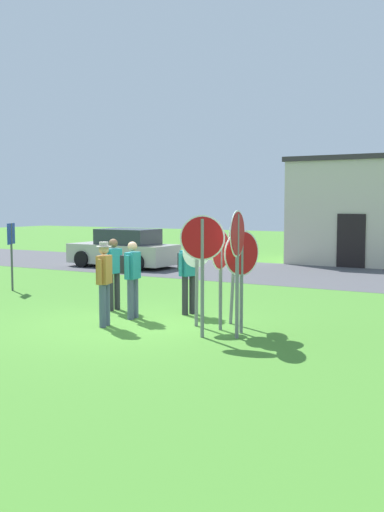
{
  "coord_description": "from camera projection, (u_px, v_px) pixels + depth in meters",
  "views": [
    {
      "loc": [
        7.32,
        -10.18,
        2.53
      ],
      "look_at": [
        0.5,
        1.85,
        1.3
      ],
      "focal_mm": 42.11,
      "sensor_mm": 36.0,
      "label": 1
    }
  ],
  "objects": [
    {
      "name": "stop_sign_rear_right",
      "position": [
        202.0,
        253.0,
        11.16
      ],
      "size": [
        0.78,
        0.36,
        2.3
      ],
      "color": "slate",
      "rests_on": "ground"
    },
    {
      "name": "person_with_sunhat",
      "position": [
        132.0,
        274.0,
        13.07
      ],
      "size": [
        0.39,
        0.57,
        1.69
      ],
      "color": "#4C5670",
      "rests_on": "ground"
    },
    {
      "name": "street_asphalt",
      "position": [
        293.0,
        274.0,
        21.37
      ],
      "size": [
        60.0,
        6.4,
        0.01
      ],
      "primitive_type": "cube",
      "color": "#4C4C51",
      "rests_on": "ground"
    },
    {
      "name": "info_panel_leftmost",
      "position": [
        11.0,
        244.0,
        17.21
      ],
      "size": [
        0.3,
        0.54,
        1.95
      ],
      "color": "#4C4C51",
      "rests_on": "ground"
    },
    {
      "name": "stop_sign_far_back",
      "position": [
        221.0,
        262.0,
        11.85
      ],
      "size": [
        0.07,
        0.79,
        2.0
      ],
      "color": "slate",
      "rests_on": "ground"
    },
    {
      "name": "stop_sign_low_front",
      "position": [
        197.0,
        266.0,
        12.21
      ],
      "size": [
        0.37,
        0.56,
        1.86
      ],
      "color": "slate",
      "rests_on": "ground"
    },
    {
      "name": "person_near_signs",
      "position": [
        114.0,
        270.0,
        14.09
      ],
      "size": [
        0.26,
        0.57,
        1.69
      ],
      "color": "#2D2D33",
      "rests_on": "ground"
    },
    {
      "name": "stop_sign_tallest",
      "position": [
        237.0,
        250.0,
        11.09
      ],
      "size": [
        0.14,
        0.86,
        2.39
      ],
      "color": "slate",
      "rests_on": "ground"
    },
    {
      "name": "parked_car_on_street",
      "position": [
        124.0,
        250.0,
        23.62
      ],
      "size": [
        4.32,
        2.07,
        1.51
      ],
      "color": "#B7B2A3",
      "rests_on": "ground"
    },
    {
      "name": "stop_sign_rear_left",
      "position": [
        233.0,
        255.0,
        12.43
      ],
      "size": [
        0.18,
        0.66,
        2.16
      ],
      "color": "slate",
      "rests_on": "ground"
    },
    {
      "name": "person_holding_notes",
      "position": [
        104.0,
        279.0,
        12.23
      ],
      "size": [
        0.31,
        0.55,
        1.74
      ],
      "color": "#4C5670",
      "rests_on": "ground"
    },
    {
      "name": "stop_sign_leaning_left",
      "position": [
        242.0,
        263.0,
        11.55
      ],
      "size": [
        0.35,
        0.83,
        2.01
      ],
      "color": "slate",
      "rests_on": "ground"
    },
    {
      "name": "ground_plane",
      "position": [
        128.0,
        323.0,
        12.64
      ],
      "size": [
        80.0,
        80.0,
        0.0
      ],
      "primitive_type": "plane",
      "color": "#47842D"
    },
    {
      "name": "person_in_dark_shirt",
      "position": [
        188.0,
        271.0,
        13.58
      ],
      "size": [
        0.43,
        0.54,
        1.69
      ],
      "color": "#2D2D33",
      "rests_on": "ground"
    },
    {
      "name": "building_background",
      "position": [
        364.0,
        211.0,
        24.99
      ],
      "size": [
        5.75,
        4.16,
        4.4
      ],
      "color": "beige",
      "rests_on": "ground"
    }
  ]
}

